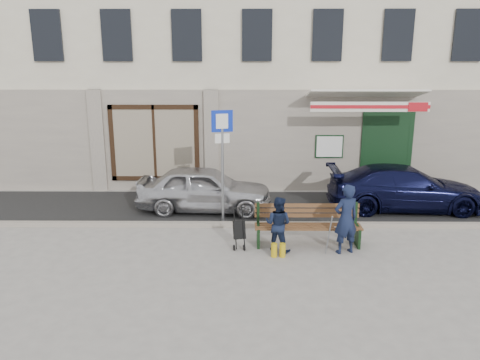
{
  "coord_description": "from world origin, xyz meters",
  "views": [
    {
      "loc": [
        -0.39,
        -9.64,
        4.1
      ],
      "look_at": [
        -0.48,
        1.6,
        1.2
      ],
      "focal_mm": 35.0,
      "sensor_mm": 36.0,
      "label": 1
    }
  ],
  "objects_px": {
    "bench": "(306,226)",
    "stroller": "(239,231)",
    "car_silver": "(204,189)",
    "car_navy": "(405,188)",
    "parking_sign": "(222,148)",
    "man": "(346,219)",
    "woman": "(278,224)"
  },
  "relations": [
    {
      "from": "woman",
      "to": "car_navy",
      "type": "bearing_deg",
      "value": -116.47
    },
    {
      "from": "parking_sign",
      "to": "man",
      "type": "height_order",
      "value": "parking_sign"
    },
    {
      "from": "man",
      "to": "woman",
      "type": "bearing_deg",
      "value": -23.23
    },
    {
      "from": "bench",
      "to": "stroller",
      "type": "xyz_separation_m",
      "value": [
        -1.5,
        -0.16,
        -0.06
      ]
    },
    {
      "from": "car_silver",
      "to": "woman",
      "type": "relative_size",
      "value": 2.99
    },
    {
      "from": "stroller",
      "to": "parking_sign",
      "type": "bearing_deg",
      "value": 90.97
    },
    {
      "from": "man",
      "to": "stroller",
      "type": "relative_size",
      "value": 1.7
    },
    {
      "from": "parking_sign",
      "to": "stroller",
      "type": "xyz_separation_m",
      "value": [
        0.44,
        -1.69,
        -1.57
      ]
    },
    {
      "from": "man",
      "to": "woman",
      "type": "height_order",
      "value": "man"
    },
    {
      "from": "parking_sign",
      "to": "car_silver",
      "type": "bearing_deg",
      "value": 106.04
    },
    {
      "from": "car_navy",
      "to": "bench",
      "type": "relative_size",
      "value": 1.77
    },
    {
      "from": "car_silver",
      "to": "woman",
      "type": "xyz_separation_m",
      "value": [
        1.84,
        -2.82,
        -0.01
      ]
    },
    {
      "from": "bench",
      "to": "stroller",
      "type": "height_order",
      "value": "bench"
    },
    {
      "from": "car_silver",
      "to": "parking_sign",
      "type": "height_order",
      "value": "parking_sign"
    },
    {
      "from": "car_silver",
      "to": "stroller",
      "type": "height_order",
      "value": "car_silver"
    },
    {
      "from": "bench",
      "to": "car_navy",
      "type": "bearing_deg",
      "value": 40.83
    },
    {
      "from": "man",
      "to": "stroller",
      "type": "xyz_separation_m",
      "value": [
        -2.3,
        0.27,
        -0.37
      ]
    },
    {
      "from": "car_navy",
      "to": "bench",
      "type": "bearing_deg",
      "value": 132.41
    },
    {
      "from": "car_silver",
      "to": "bench",
      "type": "distance_m",
      "value": 3.54
    },
    {
      "from": "car_silver",
      "to": "stroller",
      "type": "distance_m",
      "value": 2.85
    },
    {
      "from": "car_navy",
      "to": "stroller",
      "type": "xyz_separation_m",
      "value": [
        -4.61,
        -2.84,
        -0.22
      ]
    },
    {
      "from": "bench",
      "to": "man",
      "type": "height_order",
      "value": "man"
    },
    {
      "from": "parking_sign",
      "to": "bench",
      "type": "xyz_separation_m",
      "value": [
        1.94,
        -1.53,
        -1.51
      ]
    },
    {
      "from": "man",
      "to": "woman",
      "type": "relative_size",
      "value": 1.25
    },
    {
      "from": "bench",
      "to": "woman",
      "type": "bearing_deg",
      "value": -153.6
    },
    {
      "from": "car_silver",
      "to": "bench",
      "type": "bearing_deg",
      "value": -131.95
    },
    {
      "from": "car_silver",
      "to": "car_navy",
      "type": "relative_size",
      "value": 0.87
    },
    {
      "from": "woman",
      "to": "stroller",
      "type": "height_order",
      "value": "woman"
    },
    {
      "from": "car_silver",
      "to": "car_navy",
      "type": "height_order",
      "value": "car_silver"
    },
    {
      "from": "parking_sign",
      "to": "man",
      "type": "distance_m",
      "value": 3.57
    },
    {
      "from": "car_silver",
      "to": "car_navy",
      "type": "bearing_deg",
      "value": -85.08
    },
    {
      "from": "car_navy",
      "to": "car_silver",
      "type": "bearing_deg",
      "value": 93.44
    }
  ]
}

